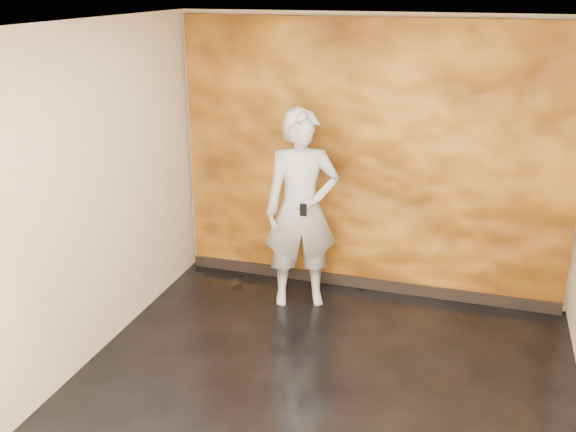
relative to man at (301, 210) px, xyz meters
name	(u,v)px	position (x,y,z in m)	size (l,w,h in m)	color
room	(322,228)	(0.57, -1.45, 0.41)	(4.02, 4.02, 2.81)	black
feature_wall	(371,161)	(0.57, 0.51, 0.39)	(3.90, 0.06, 2.75)	orange
baseboard	(365,283)	(0.57, 0.47, -0.93)	(3.90, 0.04, 0.12)	black
man	(301,210)	(0.00, 0.00, 0.00)	(0.72, 0.47, 1.97)	#8F949D
phone	(303,210)	(0.09, -0.26, 0.10)	(0.07, 0.01, 0.12)	black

